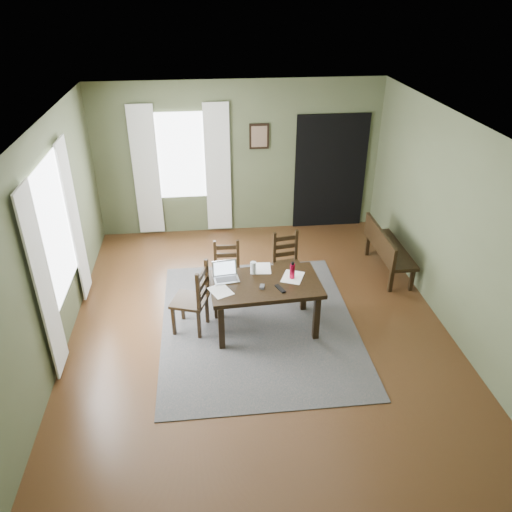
{
  "coord_description": "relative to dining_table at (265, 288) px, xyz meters",
  "views": [
    {
      "loc": [
        -0.64,
        -5.45,
        4.14
      ],
      "look_at": [
        0.0,
        0.3,
        0.9
      ],
      "focal_mm": 35.0,
      "sensor_mm": 36.0,
      "label": 1
    }
  ],
  "objects": [
    {
      "name": "bench",
      "position": [
        2.08,
        1.25,
        -0.18
      ],
      "size": [
        0.43,
        1.33,
        0.75
      ],
      "rotation": [
        0.0,
        0.0,
        1.57
      ],
      "color": "black",
      "rests_on": "ground"
    },
    {
      "name": "paper_d",
      "position": [
        0.37,
        0.09,
        0.09
      ],
      "size": [
        0.36,
        0.4,
        0.0
      ],
      "primitive_type": "cube",
      "rotation": [
        0.0,
        0.0,
        -0.41
      ],
      "color": "white",
      "rests_on": "dining_table"
    },
    {
      "name": "paper_a",
      "position": [
        -0.58,
        -0.14,
        0.09
      ],
      "size": [
        0.34,
        0.38,
        0.0
      ],
      "primitive_type": "cube",
      "rotation": [
        0.0,
        0.0,
        0.45
      ],
      "color": "white",
      "rests_on": "dining_table"
    },
    {
      "name": "doorway_back",
      "position": [
        1.57,
        3.05,
        0.42
      ],
      "size": [
        1.3,
        0.03,
        2.1
      ],
      "color": "black",
      "rests_on": "ground"
    },
    {
      "name": "drinking_glass",
      "position": [
        -0.13,
        0.24,
        0.17
      ],
      "size": [
        0.1,
        0.1,
        0.17
      ],
      "primitive_type": "cylinder",
      "rotation": [
        0.0,
        0.0,
        0.4
      ],
      "color": "silver",
      "rests_on": "dining_table"
    },
    {
      "name": "laptop",
      "position": [
        -0.5,
        0.16,
        0.14
      ],
      "size": [
        0.35,
        0.29,
        0.22
      ],
      "rotation": [
        0.0,
        0.0,
        0.12
      ],
      "color": "#B7B7BC",
      "rests_on": "dining_table"
    },
    {
      "name": "water_bottle",
      "position": [
        0.36,
        0.07,
        0.2
      ],
      "size": [
        0.09,
        0.09,
        0.23
      ],
      "rotation": [
        0.0,
        0.0,
        0.3
      ],
      "color": "#AB0D2E",
      "rests_on": "dining_table"
    },
    {
      "name": "chair_back_left",
      "position": [
        -0.45,
        0.77,
        -0.2
      ],
      "size": [
        0.39,
        0.39,
        0.87
      ],
      "rotation": [
        0.0,
        0.0,
        -0.03
      ],
      "color": "black",
      "rests_on": "rug"
    },
    {
      "name": "curtain_back_right",
      "position": [
        -0.46,
        3.02,
        0.57
      ],
      "size": [
        0.44,
        0.03,
        2.3
      ],
      "color": "silver",
      "rests_on": "ground"
    },
    {
      "name": "ground",
      "position": [
        -0.08,
        0.08,
        -0.64
      ],
      "size": [
        5.0,
        6.0,
        0.01
      ],
      "color": "#492C16"
    },
    {
      "name": "tv_remote",
      "position": [
        0.17,
        -0.18,
        0.1
      ],
      "size": [
        0.12,
        0.2,
        0.02
      ],
      "primitive_type": "cube",
      "rotation": [
        0.0,
        0.0,
        0.37
      ],
      "color": "black",
      "rests_on": "dining_table"
    },
    {
      "name": "curtain_back_left",
      "position": [
        -1.7,
        3.02,
        0.57
      ],
      "size": [
        0.44,
        0.03,
        2.3
      ],
      "color": "silver",
      "rests_on": "ground"
    },
    {
      "name": "window_back",
      "position": [
        -1.08,
        3.05,
        0.82
      ],
      "size": [
        1.0,
        0.01,
        1.5
      ],
      "color": "white",
      "rests_on": "ground"
    },
    {
      "name": "rug",
      "position": [
        -0.08,
        0.08,
        -0.62
      ],
      "size": [
        2.6,
        3.2,
        0.01
      ],
      "color": "#424242",
      "rests_on": "ground"
    },
    {
      "name": "curtain_left_far",
      "position": [
        -2.52,
        1.1,
        0.57
      ],
      "size": [
        0.03,
        0.48,
        2.3
      ],
      "color": "silver",
      "rests_on": "ground"
    },
    {
      "name": "computer_mouse",
      "position": [
        -0.05,
        -0.12,
        0.1
      ],
      "size": [
        0.08,
        0.1,
        0.03
      ],
      "primitive_type": "cube",
      "rotation": [
        0.0,
        0.0,
        -0.26
      ],
      "color": "#3F3F42",
      "rests_on": "dining_table"
    },
    {
      "name": "curtain_left_near",
      "position": [
        -2.52,
        -0.54,
        0.57
      ],
      "size": [
        0.03,
        0.48,
        2.3
      ],
      "color": "silver",
      "rests_on": "ground"
    },
    {
      "name": "framed_picture",
      "position": [
        0.27,
        3.05,
        1.12
      ],
      "size": [
        0.34,
        0.03,
        0.44
      ],
      "color": "black",
      "rests_on": "ground"
    },
    {
      "name": "dining_table",
      "position": [
        0.0,
        0.0,
        0.0
      ],
      "size": [
        1.46,
        0.92,
        0.71
      ],
      "rotation": [
        0.0,
        0.0,
        0.05
      ],
      "color": "black",
      "rests_on": "rug"
    },
    {
      "name": "chair_back_right",
      "position": [
        0.45,
        0.91,
        -0.19
      ],
      "size": [
        0.45,
        0.45,
        0.9
      ],
      "rotation": [
        0.0,
        0.0,
        0.16
      ],
      "color": "black",
      "rests_on": "rug"
    },
    {
      "name": "chair_end",
      "position": [
        -0.93,
        0.07,
        -0.15
      ],
      "size": [
        0.54,
        0.54,
        0.98
      ],
      "rotation": [
        0.0,
        0.0,
        -1.89
      ],
      "color": "black",
      "rests_on": "rug"
    },
    {
      "name": "paper_c",
      "position": [
        0.0,
        0.36,
        0.09
      ],
      "size": [
        0.26,
        0.32,
        0.0
      ],
      "primitive_type": "cube",
      "rotation": [
        0.0,
        0.0,
        -0.08
      ],
      "color": "white",
      "rests_on": "dining_table"
    },
    {
      "name": "room_shell",
      "position": [
        -0.08,
        0.08,
        1.17
      ],
      "size": [
        5.02,
        6.02,
        2.71
      ],
      "color": "#4E5839",
      "rests_on": "ground"
    },
    {
      "name": "window_left",
      "position": [
        -2.55,
        0.28,
        0.82
      ],
      "size": [
        0.01,
        1.3,
        1.7
      ],
      "color": "white",
      "rests_on": "ground"
    }
  ]
}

